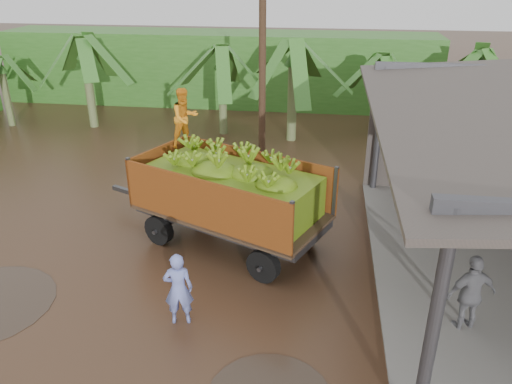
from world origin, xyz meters
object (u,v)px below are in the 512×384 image
Objects in this scene: banana_trailer at (230,192)px; utility_pole at (262,61)px; man_blue at (178,289)px; man_grey at (471,294)px.

utility_pole is at bearing 113.02° from banana_trailer.
man_blue is 0.94× the size of man_grey.
man_grey is (5.32, -2.73, -0.61)m from banana_trailer.
banana_trailer is at bearing -91.22° from utility_pole.
utility_pole reaches higher than banana_trailer.
man_grey is 0.23× the size of utility_pole.
man_blue is 0.22× the size of utility_pole.
utility_pole reaches higher than man_blue.
man_grey is (5.75, 0.56, 0.05)m from man_blue.
utility_pole is (-5.20, 8.21, 2.93)m from man_grey.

